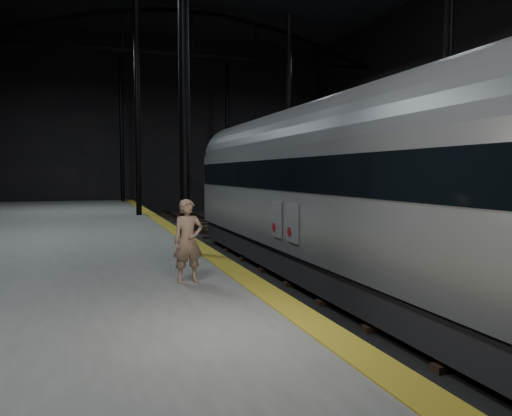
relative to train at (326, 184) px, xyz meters
name	(u,v)px	position (x,y,z in m)	size (l,w,h in m)	color
ground	(274,259)	(0.00, 3.98, -2.69)	(44.00, 44.00, 0.00)	black
platform_left	(38,256)	(-7.50, 3.98, -2.19)	(9.00, 43.80, 1.00)	#565653
platform_right	(452,236)	(7.50, 3.98, -2.19)	(9.00, 43.80, 1.00)	#565653
tactile_strip	(180,234)	(-3.25, 3.98, -1.68)	(0.50, 43.80, 0.01)	olive
track	(274,257)	(0.00, 3.98, -2.62)	(2.40, 43.00, 0.24)	#3F3328
train	(326,184)	(0.00, 0.00, 0.00)	(2.70, 18.01, 4.82)	#A4A6AC
woman	(188,241)	(-4.34, -3.21, -0.93)	(0.55, 0.36, 1.50)	#97725C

